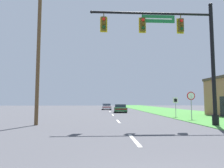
# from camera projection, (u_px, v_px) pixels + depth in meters

# --- Properties ---
(grass_verge_right) EXTENTS (10.00, 110.00, 0.04)m
(grass_verge_right) POSITION_uv_depth(u_px,v_px,m) (173.00, 111.00, 32.97)
(grass_verge_right) COLOR #428438
(grass_verge_right) RESTS_ON ground
(road_center_line) EXTENTS (0.16, 34.80, 0.01)m
(road_center_line) POSITION_uv_depth(u_px,v_px,m) (113.00, 115.00, 24.45)
(road_center_line) COLOR silver
(road_center_line) RESTS_ON ground
(signal_mast) EXTENTS (8.84, 0.47, 8.68)m
(signal_mast) POSITION_uv_depth(u_px,v_px,m) (181.00, 47.00, 13.94)
(signal_mast) COLOR black
(signal_mast) RESTS_ON grass_verge_right
(car_ahead) EXTENTS (2.01, 4.30, 1.19)m
(car_ahead) POSITION_uv_depth(u_px,v_px,m) (120.00, 108.00, 30.42)
(car_ahead) COLOR black
(car_ahead) RESTS_ON ground
(far_car) EXTENTS (1.82, 4.36, 1.19)m
(far_car) POSITION_uv_depth(u_px,v_px,m) (107.00, 107.00, 41.01)
(far_car) COLOR black
(far_car) RESTS_ON ground
(stop_sign) EXTENTS (0.76, 0.07, 2.50)m
(stop_sign) POSITION_uv_depth(u_px,v_px,m) (191.00, 99.00, 18.32)
(stop_sign) COLOR gray
(stop_sign) RESTS_ON grass_verge_right
(route_sign_post) EXTENTS (0.55, 0.06, 2.03)m
(route_sign_post) POSITION_uv_depth(u_px,v_px,m) (176.00, 103.00, 20.98)
(route_sign_post) COLOR gray
(route_sign_post) RESTS_ON grass_verge_right
(utility_pole_near) EXTENTS (1.80, 0.26, 10.96)m
(utility_pole_near) POSITION_uv_depth(u_px,v_px,m) (39.00, 46.00, 14.42)
(utility_pole_near) COLOR brown
(utility_pole_near) RESTS_ON ground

